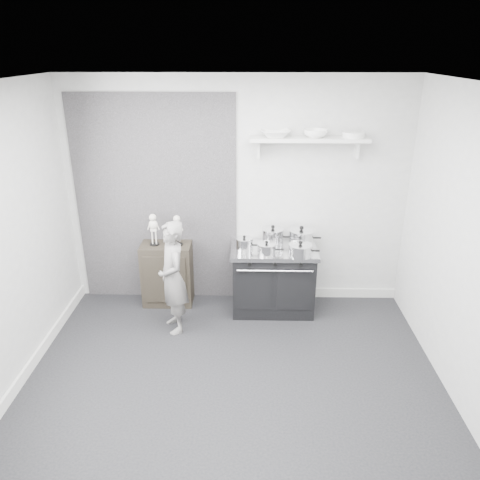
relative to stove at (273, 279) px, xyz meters
name	(u,v)px	position (x,y,z in m)	size (l,w,h in m)	color
ground	(231,390)	(-0.44, -1.48, -0.40)	(4.00, 4.00, 0.00)	black
room_shell	(220,219)	(-0.53, -1.33, 1.24)	(4.02, 3.62, 2.71)	#AFAFAD
wall_shelf	(309,140)	(0.36, 0.20, 1.61)	(1.30, 0.26, 0.24)	silver
stove	(273,279)	(0.00, 0.00, 0.00)	(1.00, 0.62, 0.80)	black
side_cabinet	(168,274)	(-1.28, 0.13, -0.01)	(0.60, 0.35, 0.78)	black
child	(173,278)	(-1.11, -0.45, 0.24)	(0.47, 0.31, 1.28)	slate
pot_front_left	(244,244)	(-0.34, -0.08, 0.47)	(0.28, 0.20, 0.19)	silver
pot_back_left	(273,236)	(-0.01, 0.14, 0.49)	(0.35, 0.26, 0.23)	silver
pot_back_right	(301,237)	(0.32, 0.13, 0.49)	(0.38, 0.29, 0.23)	silver
pot_front_right	(300,250)	(0.28, -0.20, 0.46)	(0.35, 0.26, 0.18)	silver
pot_front_center	(267,249)	(-0.09, -0.16, 0.46)	(0.30, 0.21, 0.16)	silver
skeleton_full	(153,227)	(-1.41, 0.13, 0.60)	(0.12, 0.08, 0.44)	beige
skeleton_torso	(177,228)	(-1.13, 0.13, 0.59)	(0.12, 0.08, 0.43)	beige
bowl_large	(275,133)	(-0.01, 0.19, 1.68)	(0.33, 0.33, 0.08)	white
bowl_small	(315,133)	(0.42, 0.19, 1.68)	(0.26, 0.26, 0.08)	white
plate_stack	(353,135)	(0.83, 0.19, 1.67)	(0.25, 0.25, 0.06)	silver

